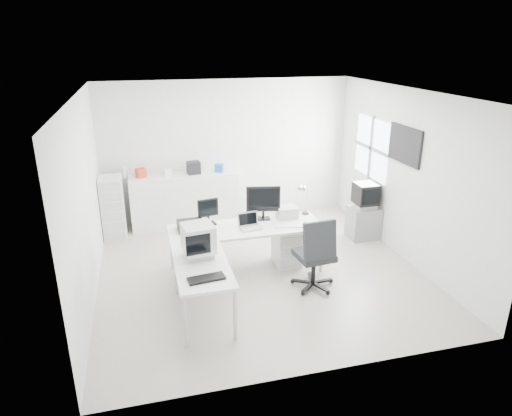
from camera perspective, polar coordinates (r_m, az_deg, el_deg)
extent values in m
cube|color=beige|center=(7.45, 0.39, -7.75)|extent=(5.00, 5.00, 0.01)
cube|color=white|center=(6.61, 0.45, 14.18)|extent=(5.00, 5.00, 0.01)
cube|color=silver|center=(9.25, -3.58, 7.16)|extent=(5.00, 0.02, 2.80)
cube|color=silver|center=(6.74, -20.59, 0.76)|extent=(0.02, 5.00, 2.80)
cube|color=silver|center=(7.89, 18.28, 3.81)|extent=(0.02, 5.00, 2.80)
cube|color=silver|center=(7.55, 3.86, -4.85)|extent=(0.40, 0.50, 0.60)
cube|color=black|center=(7.09, -8.18, -2.18)|extent=(0.40, 0.32, 0.14)
cube|color=silver|center=(7.18, 4.06, -2.23)|extent=(0.49, 0.24, 0.02)
sphere|color=silver|center=(7.31, 6.17, -1.73)|extent=(0.05, 0.05, 0.05)
cube|color=#AEAEAE|center=(7.50, 3.91, -0.52)|extent=(0.33, 0.28, 0.19)
cube|color=black|center=(5.67, -6.23, -8.74)|extent=(0.48, 0.24, 0.03)
cube|color=gray|center=(8.74, 13.28, -1.76)|extent=(0.55, 0.45, 0.60)
cube|color=silver|center=(9.13, -8.86, 1.02)|extent=(2.09, 0.52, 1.05)
cube|color=#B82F1A|center=(8.91, -14.20, 4.28)|extent=(0.22, 0.21, 0.17)
cube|color=silver|center=(8.93, -10.98, 4.44)|extent=(0.15, 0.13, 0.14)
cube|color=black|center=(8.96, -7.81, 5.02)|extent=(0.26, 0.24, 0.24)
cube|color=#1851AA|center=(9.03, -4.64, 5.01)|extent=(0.20, 0.19, 0.16)
cylinder|color=silver|center=(8.95, -16.14, 4.32)|extent=(0.07, 0.07, 0.22)
cube|color=silver|center=(8.83, -17.44, 0.05)|extent=(0.41, 0.49, 1.17)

